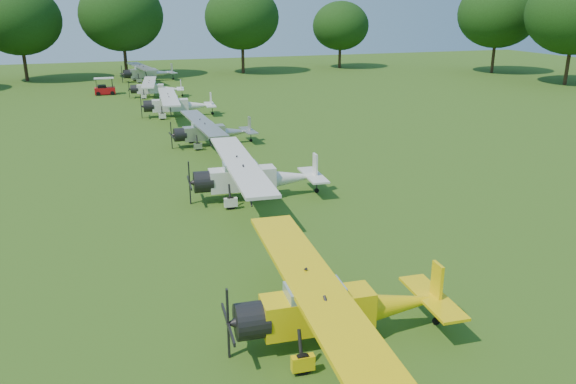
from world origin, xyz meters
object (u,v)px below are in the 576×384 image
aircraft_6 (154,87)px  aircraft_7 (147,71)px  aircraft_2 (335,303)px  golf_cart (104,89)px  aircraft_5 (176,103)px  aircraft_3 (252,175)px  aircraft_4 (210,130)px

aircraft_6 → aircraft_7: bearing=95.6°
aircraft_2 → golf_cart: bearing=99.4°
aircraft_2 → aircraft_5: 37.26m
aircraft_7 → aircraft_6: bearing=-100.8°
aircraft_6 → aircraft_7: 13.52m
aircraft_7 → golf_cart: 11.40m
aircraft_2 → aircraft_3: (1.08, 13.43, 0.02)m
aircraft_2 → golf_cart: aircraft_2 is taller
aircraft_2 → aircraft_4: aircraft_2 is taller
aircraft_5 → aircraft_3: bearing=-84.3°
aircraft_2 → aircraft_6: aircraft_2 is taller
aircraft_7 → aircraft_2: bearing=-99.2°
aircraft_3 → aircraft_7: 49.05m
aircraft_5 → aircraft_6: size_ratio=1.12×
aircraft_5 → aircraft_6: aircraft_5 is taller
aircraft_3 → aircraft_5: aircraft_3 is taller
aircraft_5 → golf_cart: size_ratio=4.79×
aircraft_3 → aircraft_6: aircraft_3 is taller
aircraft_6 → golf_cart: 6.29m
aircraft_2 → aircraft_3: bearing=88.8°
aircraft_2 → aircraft_3: size_ratio=0.99×
aircraft_5 → golf_cart: 16.37m
aircraft_3 → aircraft_5: 23.84m
aircraft_2 → aircraft_6: size_ratio=1.19×
aircraft_2 → golf_cart: 52.82m
aircraft_3 → aircraft_6: (-1.43, 35.52, -0.23)m
golf_cart → aircraft_7: bearing=60.4°
aircraft_4 → aircraft_2: bearing=-95.2°
golf_cart → aircraft_2: bearing=-84.5°
aircraft_3 → golf_cart: bearing=103.1°
aircraft_4 → aircraft_3: bearing=-93.2°
aircraft_4 → aircraft_5: bearing=91.8°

